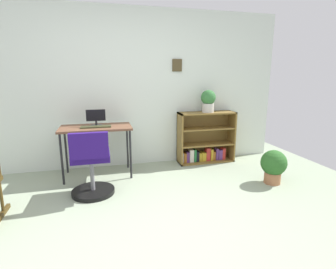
{
  "coord_description": "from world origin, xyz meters",
  "views": [
    {
      "loc": [
        -0.32,
        -2.01,
        1.44
      ],
      "look_at": [
        0.54,
        1.33,
        0.65
      ],
      "focal_mm": 27.8,
      "sensor_mm": 36.0,
      "label": 1
    }
  ],
  "objects_px": {
    "keyboard": "(96,127)",
    "potted_plant_on_shelf": "(208,100)",
    "bookshelf_low": "(205,140)",
    "potted_plant_floor": "(274,165)",
    "desk": "(96,131)",
    "monitor": "(96,118)",
    "office_chair": "(91,167)"
  },
  "relations": [
    {
      "from": "bookshelf_low",
      "to": "potted_plant_floor",
      "type": "distance_m",
      "value": 1.24
    },
    {
      "from": "monitor",
      "to": "bookshelf_low",
      "type": "xyz_separation_m",
      "value": [
        1.74,
        0.2,
        -0.48
      ]
    },
    {
      "from": "keyboard",
      "to": "bookshelf_low",
      "type": "xyz_separation_m",
      "value": [
        1.75,
        0.29,
        -0.37
      ]
    },
    {
      "from": "keyboard",
      "to": "desk",
      "type": "bearing_deg",
      "value": 93.38
    },
    {
      "from": "keyboard",
      "to": "potted_plant_floor",
      "type": "relative_size",
      "value": 0.89
    },
    {
      "from": "keyboard",
      "to": "potted_plant_on_shelf",
      "type": "relative_size",
      "value": 1.14
    },
    {
      "from": "desk",
      "to": "office_chair",
      "type": "distance_m",
      "value": 0.73
    },
    {
      "from": "potted_plant_floor",
      "to": "potted_plant_on_shelf",
      "type": "bearing_deg",
      "value": 116.47
    },
    {
      "from": "monitor",
      "to": "keyboard",
      "type": "xyz_separation_m",
      "value": [
        -0.0,
        -0.09,
        -0.1
      ]
    },
    {
      "from": "office_chair",
      "to": "keyboard",
      "type": "bearing_deg",
      "value": 83.82
    },
    {
      "from": "desk",
      "to": "potted_plant_on_shelf",
      "type": "xyz_separation_m",
      "value": [
        1.77,
        0.18,
        0.38
      ]
    },
    {
      "from": "potted_plant_floor",
      "to": "keyboard",
      "type": "bearing_deg",
      "value": 160.35
    },
    {
      "from": "monitor",
      "to": "potted_plant_on_shelf",
      "type": "relative_size",
      "value": 0.73
    },
    {
      "from": "potted_plant_floor",
      "to": "monitor",
      "type": "bearing_deg",
      "value": 158.24
    },
    {
      "from": "keyboard",
      "to": "office_chair",
      "type": "height_order",
      "value": "office_chair"
    },
    {
      "from": "keyboard",
      "to": "bookshelf_low",
      "type": "distance_m",
      "value": 1.81
    },
    {
      "from": "desk",
      "to": "bookshelf_low",
      "type": "height_order",
      "value": "bookshelf_low"
    },
    {
      "from": "bookshelf_low",
      "to": "potted_plant_floor",
      "type": "bearing_deg",
      "value": -63.97
    },
    {
      "from": "monitor",
      "to": "desk",
      "type": "bearing_deg",
      "value": -104.38
    },
    {
      "from": "potted_plant_on_shelf",
      "to": "potted_plant_floor",
      "type": "relative_size",
      "value": 0.78
    },
    {
      "from": "desk",
      "to": "monitor",
      "type": "xyz_separation_m",
      "value": [
        0.01,
        0.03,
        0.18
      ]
    },
    {
      "from": "potted_plant_floor",
      "to": "desk",
      "type": "bearing_deg",
      "value": 159.04
    },
    {
      "from": "keyboard",
      "to": "potted_plant_on_shelf",
      "type": "distance_m",
      "value": 1.81
    },
    {
      "from": "bookshelf_low",
      "to": "potted_plant_floor",
      "type": "height_order",
      "value": "bookshelf_low"
    },
    {
      "from": "bookshelf_low",
      "to": "potted_plant_on_shelf",
      "type": "xyz_separation_m",
      "value": [
        0.02,
        -0.06,
        0.68
      ]
    },
    {
      "from": "office_chair",
      "to": "potted_plant_on_shelf",
      "type": "height_order",
      "value": "potted_plant_on_shelf"
    },
    {
      "from": "keyboard",
      "to": "potted_plant_on_shelf",
      "type": "xyz_separation_m",
      "value": [
        1.76,
        0.24,
        0.3
      ]
    },
    {
      "from": "monitor",
      "to": "office_chair",
      "type": "relative_size",
      "value": 0.32
    },
    {
      "from": "desk",
      "to": "potted_plant_on_shelf",
      "type": "height_order",
      "value": "potted_plant_on_shelf"
    },
    {
      "from": "desk",
      "to": "bookshelf_low",
      "type": "relative_size",
      "value": 1.04
    },
    {
      "from": "desk",
      "to": "potted_plant_floor",
      "type": "relative_size",
      "value": 2.13
    },
    {
      "from": "keyboard",
      "to": "potted_plant_on_shelf",
      "type": "bearing_deg",
      "value": 7.7
    }
  ]
}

